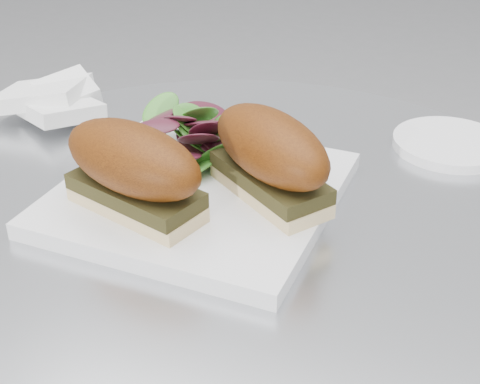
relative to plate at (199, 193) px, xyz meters
The scene contains 6 objects.
plate is the anchor object (origin of this frame).
sandwich_left 0.08m from the plate, 118.89° to the right, with size 0.16×0.10×0.08m.
sandwich_right 0.08m from the plate, ahead, with size 0.15×0.14×0.08m.
salad 0.08m from the plate, 115.13° to the left, with size 0.11×0.11×0.05m, color #4D912F, non-canonical shape.
napkin 0.27m from the plate, 155.13° to the left, with size 0.13×0.13×0.02m, color white, non-canonical shape.
saucer 0.29m from the plate, 43.89° to the left, with size 0.12×0.12×0.01m, color white.
Camera 1 is at (0.19, -0.47, 1.06)m, focal length 50.00 mm.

